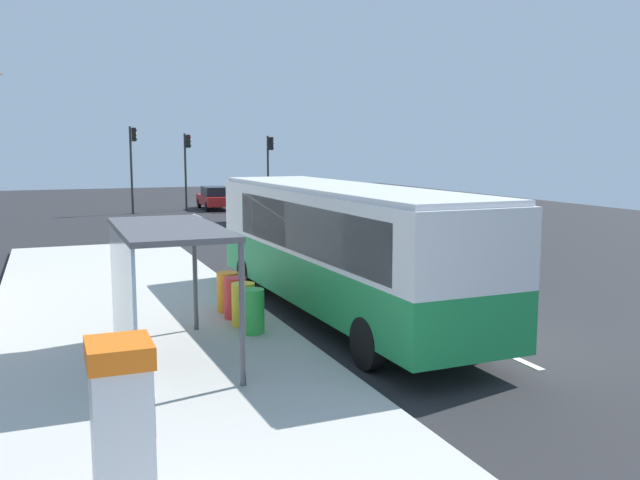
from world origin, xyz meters
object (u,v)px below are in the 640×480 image
Objects in this scene: ticket_machine at (122,429)px; recycling_bin_red at (235,298)px; recycling_bin_yellow at (243,304)px; traffic_light_far_side at (132,156)px; traffic_light_near_side at (269,161)px; bus_shelter at (152,259)px; sedan_near at (215,197)px; recycling_bin_green at (252,311)px; recycling_bin_orange at (228,292)px; bus at (339,243)px; traffic_light_median at (187,160)px; white_van at (258,200)px.

ticket_machine is 2.04× the size of recycling_bin_red.
traffic_light_far_side reaches higher than recycling_bin_yellow.
recycling_bin_yellow is at bearing 65.51° from ticket_machine.
bus_shelter is (-11.91, -30.49, -1.14)m from traffic_light_near_side.
sedan_near is 31.86m from recycling_bin_green.
recycling_bin_orange is 28.19m from traffic_light_far_side.
traffic_light_near_side reaches higher than bus.
recycling_bin_orange is at bearing 90.00° from recycling_bin_red.
bus_shelter is (-8.71, -32.37, 1.31)m from sedan_near.
recycling_bin_yellow is (3.31, 7.26, -0.52)m from ticket_machine.
traffic_light_far_side is (1.10, 28.72, 2.91)m from recycling_bin_red.
traffic_light_median reaches higher than recycling_bin_red.
traffic_light_median is (-5.10, 1.60, 0.09)m from traffic_light_near_side.
ticket_machine is 9.29m from recycling_bin_orange.
ticket_machine is at bearing -101.91° from traffic_light_median.
recycling_bin_green is at bearing -101.77° from sedan_near.
recycling_bin_yellow and recycling_bin_red have the same top height.
white_van is at bearing 71.24° from recycling_bin_orange.
traffic_light_median is at bearing 80.93° from recycling_bin_orange.
traffic_light_near_side is at bearing -17.41° from traffic_light_median.
traffic_light_median is (7.91, 37.48, 2.15)m from ticket_machine.
bus is at bearing -21.05° from recycling_bin_orange.
recycling_bin_orange is 0.18× the size of traffic_light_far_side.
recycling_bin_orange is (0.00, 2.10, 0.00)m from recycling_bin_green.
recycling_bin_green is 1.00× the size of recycling_bin_orange.
sedan_near is at bearing 77.70° from recycling_bin_red.
recycling_bin_yellow is 3.24m from bus_shelter.
sedan_near is 4.69× the size of recycling_bin_red.
traffic_light_near_side is 1.21× the size of bus_shelter.
recycling_bin_green is 2.10m from recycling_bin_orange.
recycling_bin_yellow is at bearing -90.00° from recycling_bin_orange.
ticket_machine is at bearing -112.56° from recycling_bin_red.
sedan_near is at bearing 8.28° from traffic_light_median.
recycling_bin_red is 0.70m from recycling_bin_orange.
white_van is 9.20m from traffic_light_near_side.
recycling_bin_yellow is at bearing -90.00° from recycling_bin_red.
recycling_bin_red is at bearing -102.30° from sedan_near.
recycling_bin_green is at bearing -107.00° from white_van.
sedan_near is at bearing 75.44° from ticket_machine.
recycling_bin_orange is 0.24× the size of bus_shelter.
ticket_machine is 2.04× the size of recycling_bin_orange.
bus reaches higher than ticket_machine.
recycling_bin_orange is (-6.40, -18.84, -0.69)m from white_van.
traffic_light_near_side is 8.65m from traffic_light_far_side.
traffic_light_median is at bearing 85.94° from bus.
bus_shelter is (-6.81, -32.09, -1.23)m from traffic_light_median.
traffic_light_near_side reaches higher than recycling_bin_yellow.
traffic_light_far_side is at bearing 92.75° from bus.
white_van is 1.04× the size of traffic_light_median.
recycling_bin_red is 3.69m from bus_shelter.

